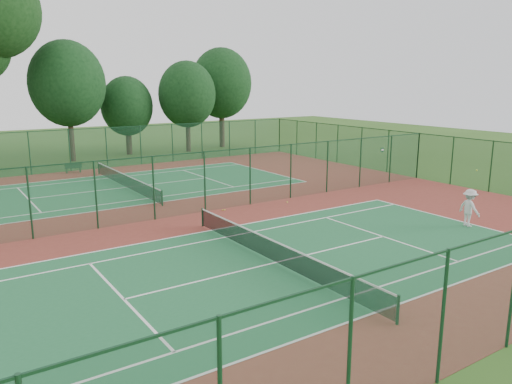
% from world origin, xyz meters
% --- Properties ---
extents(ground, '(120.00, 120.00, 0.00)m').
position_xyz_m(ground, '(0.00, 0.00, 0.00)').
color(ground, '#2F581B').
rests_on(ground, ground).
extents(red_pad, '(40.00, 36.00, 0.01)m').
position_xyz_m(red_pad, '(0.00, 0.00, 0.01)').
color(red_pad, maroon).
rests_on(red_pad, ground).
extents(court_near, '(23.77, 10.97, 0.01)m').
position_xyz_m(court_near, '(0.00, -9.00, 0.01)').
color(court_near, '#1F6338').
rests_on(court_near, red_pad).
extents(court_far, '(23.77, 10.97, 0.01)m').
position_xyz_m(court_far, '(0.00, 9.00, 0.01)').
color(court_far, '#216A3C').
rests_on(court_far, red_pad).
extents(fence_north, '(40.00, 0.09, 3.50)m').
position_xyz_m(fence_north, '(0.00, 18.00, 1.76)').
color(fence_north, '#17452F').
rests_on(fence_north, ground).
extents(fence_south, '(40.00, 0.09, 3.50)m').
position_xyz_m(fence_south, '(0.00, -18.00, 1.76)').
color(fence_south, '#1A5032').
rests_on(fence_south, ground).
extents(fence_east, '(0.09, 36.00, 3.50)m').
position_xyz_m(fence_east, '(20.00, 0.00, 1.76)').
color(fence_east, '#184929').
rests_on(fence_east, ground).
extents(fence_divider, '(40.00, 0.09, 3.50)m').
position_xyz_m(fence_divider, '(0.00, 0.00, 1.76)').
color(fence_divider, '#1A4E2C').
rests_on(fence_divider, ground).
extents(tennis_net_near, '(0.10, 12.90, 0.97)m').
position_xyz_m(tennis_net_near, '(0.00, -9.00, 0.54)').
color(tennis_net_near, '#12321C').
rests_on(tennis_net_near, ground).
extents(tennis_net_far, '(0.10, 12.90, 0.97)m').
position_xyz_m(tennis_net_far, '(0.00, 9.00, 0.54)').
color(tennis_net_far, '#13341D').
rests_on(tennis_net_far, ground).
extents(player_near, '(0.92, 1.36, 1.95)m').
position_xyz_m(player_near, '(11.38, -10.20, 0.99)').
color(player_near, silver).
rests_on(player_near, court_near).
extents(bench, '(1.36, 0.52, 0.82)m').
position_xyz_m(bench, '(-1.59, 17.04, 0.43)').
color(bench, '#12341B').
rests_on(bench, red_pad).
extents(stray_ball_a, '(0.07, 0.07, 0.07)m').
position_xyz_m(stray_ball_a, '(2.46, -0.38, 0.04)').
color(stray_ball_a, gold).
rests_on(stray_ball_a, red_pad).
extents(stray_ball_b, '(0.07, 0.07, 0.07)m').
position_xyz_m(stray_ball_b, '(6.77, -0.89, 0.04)').
color(stray_ball_b, '#D7F539').
rests_on(stray_ball_b, red_pad).
extents(stray_ball_c, '(0.08, 0.08, 0.08)m').
position_xyz_m(stray_ball_c, '(2.57, -0.44, 0.05)').
color(stray_ball_c, '#C6E234').
rests_on(stray_ball_c, red_pad).
extents(evergreen_row, '(39.00, 5.00, 12.00)m').
position_xyz_m(evergreen_row, '(0.50, 24.25, 0.00)').
color(evergreen_row, black).
rests_on(evergreen_row, ground).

